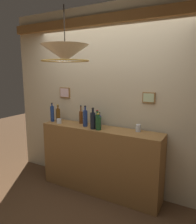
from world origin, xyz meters
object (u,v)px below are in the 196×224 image
object	(u,v)px
liquor_bottle_mezcal	(85,118)
glass_tumbler_highball	(138,128)
pendant_lamp	(65,54)
liquor_bottle_sherry	(98,123)
liquor_bottle_bourbon	(58,114)
liquor_bottle_rum	(81,117)
liquor_bottle_vodka	(52,114)
liquor_bottle_rye	(97,120)
liquor_bottle_scotch	(93,120)
liquor_bottle_vermouth	(100,121)
glass_tumbler_rocks	(59,121)

from	to	relation	value
liquor_bottle_mezcal	glass_tumbler_highball	bearing A→B (deg)	8.02
liquor_bottle_mezcal	pendant_lamp	size ratio (longest dim) A/B	0.52
liquor_bottle_sherry	liquor_bottle_bourbon	distance (m)	0.88
liquor_bottle_mezcal	liquor_bottle_rum	xyz separation A→B (m)	(-0.16, 0.12, -0.02)
liquor_bottle_vodka	liquor_bottle_bourbon	xyz separation A→B (m)	(0.06, 0.07, -0.02)
liquor_bottle_rye	liquor_bottle_vodka	bearing A→B (deg)	-169.50
liquor_bottle_bourbon	pendant_lamp	world-z (taller)	pendant_lamp
liquor_bottle_sherry	liquor_bottle_rum	world-z (taller)	liquor_bottle_rum
liquor_bottle_vodka	liquor_bottle_rum	distance (m)	0.52
liquor_bottle_sherry	liquor_bottle_rye	world-z (taller)	liquor_bottle_sherry
liquor_bottle_scotch	liquor_bottle_vermouth	bearing A→B (deg)	68.32
liquor_bottle_mezcal	liquor_bottle_vermouth	size ratio (longest dim) A/B	1.38
liquor_bottle_bourbon	liquor_bottle_rye	bearing A→B (deg)	5.88
liquor_bottle_rum	glass_tumbler_highball	size ratio (longest dim) A/B	2.94
glass_tumbler_highball	glass_tumbler_rocks	bearing A→B (deg)	-172.70
liquor_bottle_scotch	glass_tumbler_highball	bearing A→B (deg)	16.64
liquor_bottle_scotch	liquor_bottle_mezcal	bearing A→B (deg)	157.78
liquor_bottle_rye	glass_tumbler_rocks	distance (m)	0.64
liquor_bottle_vermouth	liquor_bottle_rye	xyz separation A→B (m)	(-0.10, 0.11, -0.00)
glass_tumbler_highball	liquor_bottle_mezcal	bearing A→B (deg)	-171.98
liquor_bottle_scotch	liquor_bottle_sherry	bearing A→B (deg)	-1.90
liquor_bottle_vermouth	liquor_bottle_bourbon	world-z (taller)	liquor_bottle_bourbon
liquor_bottle_vodka	liquor_bottle_bourbon	world-z (taller)	liquor_bottle_vodka
liquor_bottle_vodka	liquor_bottle_mezcal	bearing A→B (deg)	-0.39
glass_tumbler_highball	liquor_bottle_vodka	bearing A→B (deg)	-175.75
liquor_bottle_rye	glass_tumbler_rocks	bearing A→B (deg)	-161.52
liquor_bottle_rum	liquor_bottle_bourbon	size ratio (longest dim) A/B	1.04
glass_tumbler_rocks	liquor_bottle_rum	bearing A→B (deg)	28.03
liquor_bottle_vodka	liquor_bottle_rum	bearing A→B (deg)	12.72
pendant_lamp	liquor_bottle_rye	bearing A→B (deg)	93.14
liquor_bottle_sherry	glass_tumbler_highball	xyz separation A→B (m)	(0.53, 0.19, -0.05)
liquor_bottle_vodka	liquor_bottle_bourbon	bearing A→B (deg)	47.85
liquor_bottle_sherry	liquor_bottle_vodka	distance (m)	0.94
liquor_bottle_vodka	glass_tumbler_rocks	world-z (taller)	liquor_bottle_vodka
liquor_bottle_vodka	liquor_bottle_vermouth	distance (m)	0.89
liquor_bottle_sherry	liquor_bottle_mezcal	bearing A→B (deg)	164.31
liquor_bottle_rum	glass_tumbler_highball	world-z (taller)	liquor_bottle_rum
liquor_bottle_bourbon	pendant_lamp	xyz separation A→B (m)	(0.77, -0.75, 0.92)
liquor_bottle_vermouth	glass_tumbler_rocks	distance (m)	0.71
liquor_bottle_sherry	glass_tumbler_highball	world-z (taller)	liquor_bottle_sherry
liquor_bottle_vermouth	liquor_bottle_rum	size ratio (longest dim) A/B	0.79
liquor_bottle_mezcal	liquor_bottle_vodka	bearing A→B (deg)	179.61
liquor_bottle_mezcal	liquor_bottle_bourbon	bearing A→B (deg)	172.72
glass_tumbler_highball	liquor_bottle_rum	bearing A→B (deg)	179.74
liquor_bottle_vermouth	liquor_bottle_rum	bearing A→B (deg)	169.36
liquor_bottle_vodka	liquor_bottle_scotch	world-z (taller)	liquor_bottle_vodka
liquor_bottle_sherry	glass_tumbler_rocks	xyz separation A→B (m)	(-0.75, 0.03, -0.06)
glass_tumbler_rocks	liquor_bottle_bourbon	bearing A→B (deg)	133.87
liquor_bottle_vermouth	liquor_bottle_bourbon	size ratio (longest dim) A/B	0.82
liquor_bottle_rum	glass_tumbler_rocks	xyz separation A→B (m)	(-0.32, -0.17, -0.07)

